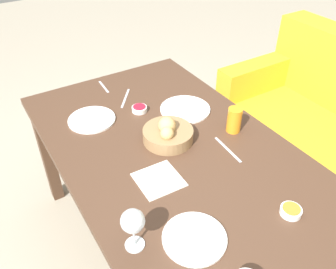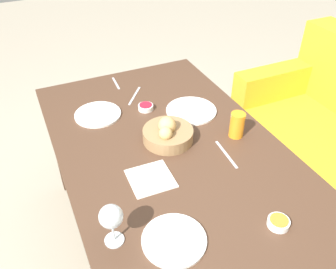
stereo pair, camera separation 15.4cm
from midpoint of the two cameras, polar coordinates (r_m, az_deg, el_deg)
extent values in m
plane|color=#A89E89|center=(2.04, -1.66, -17.84)|extent=(10.00, 10.00, 0.00)
cube|color=#4C3323|center=(1.52, -2.12, -2.82)|extent=(1.51, 0.91, 0.03)
cube|color=#4C3323|center=(2.19, -20.72, -3.21)|extent=(0.06, 0.06, 0.67)
cube|color=#4C3323|center=(2.39, -1.96, 3.27)|extent=(0.06, 0.06, 0.67)
cube|color=gold|center=(2.32, 23.50, -4.97)|extent=(1.49, 0.70, 0.45)
cube|color=gold|center=(2.59, 12.71, 5.00)|extent=(0.14, 0.70, 0.65)
cylinder|color=#99754C|center=(1.54, -2.86, -0.18)|extent=(0.22, 0.22, 0.05)
sphere|color=tan|center=(1.51, -3.13, 1.15)|extent=(0.06, 0.06, 0.06)
sphere|color=tan|center=(1.51, -3.06, 1.39)|extent=(0.08, 0.08, 0.08)
sphere|color=tan|center=(1.48, -3.13, 0.07)|extent=(0.06, 0.06, 0.06)
cylinder|color=white|center=(1.73, -14.65, 2.25)|extent=(0.22, 0.22, 0.01)
cylinder|color=white|center=(1.19, 0.42, -16.48)|extent=(0.21, 0.21, 0.01)
cylinder|color=white|center=(1.75, 0.25, 4.01)|extent=(0.25, 0.25, 0.01)
cylinder|color=orange|center=(1.59, 7.89, 2.23)|extent=(0.06, 0.06, 0.12)
cylinder|color=silver|center=(1.19, -9.21, -17.23)|extent=(0.06, 0.06, 0.00)
cylinder|color=silver|center=(1.16, -9.41, -16.07)|extent=(0.01, 0.01, 0.07)
sphere|color=silver|center=(1.10, -9.81, -13.72)|extent=(0.08, 0.08, 0.08)
cylinder|color=white|center=(1.75, -7.13, 3.99)|extent=(0.07, 0.07, 0.02)
cylinder|color=#A3192D|center=(1.74, -7.16, 4.38)|extent=(0.06, 0.06, 0.00)
cylinder|color=white|center=(1.30, 15.87, -11.91)|extent=(0.07, 0.07, 0.02)
cylinder|color=#C67F28|center=(1.29, 15.98, -11.49)|extent=(0.06, 0.06, 0.00)
cube|color=#B7B7BC|center=(1.87, -9.22, 5.70)|extent=(0.15, 0.12, 0.00)
cube|color=#B7B7BC|center=(1.51, 6.72, -2.52)|extent=(0.18, 0.02, 0.00)
cube|color=#B7B7BC|center=(1.99, -12.48, 7.41)|extent=(0.14, 0.02, 0.00)
cube|color=silver|center=(1.37, -4.73, -7.37)|extent=(0.17, 0.17, 0.00)
camera|label=1|loc=(0.08, -92.86, -2.18)|focal=38.00mm
camera|label=2|loc=(0.08, 87.14, 2.18)|focal=38.00mm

